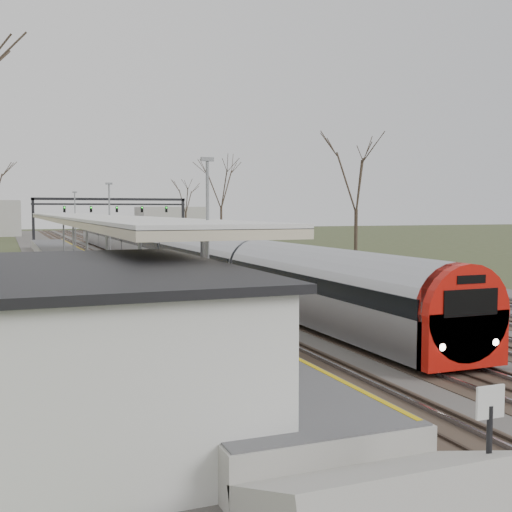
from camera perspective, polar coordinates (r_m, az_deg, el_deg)
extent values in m
cube|color=#474442|center=(61.89, -8.69, 0.02)|extent=(24.00, 160.00, 0.10)
cube|color=#4C3828|center=(60.84, -14.21, -0.09)|extent=(2.60, 160.00, 0.06)
cube|color=gray|center=(60.75, -14.88, -0.04)|extent=(0.07, 160.00, 0.12)
cube|color=gray|center=(60.93, -13.54, -0.01)|extent=(0.07, 160.00, 0.12)
cube|color=#4C3828|center=(61.38, -10.97, 0.00)|extent=(2.60, 160.00, 0.06)
cube|color=gray|center=(61.25, -11.63, 0.04)|extent=(0.07, 160.00, 0.12)
cube|color=gray|center=(61.51, -10.31, 0.08)|extent=(0.07, 160.00, 0.12)
cube|color=#4C3828|center=(62.11, -7.80, 0.08)|extent=(2.60, 160.00, 0.06)
cube|color=gray|center=(61.94, -8.44, 0.13)|extent=(0.07, 160.00, 0.12)
cube|color=gray|center=(62.28, -7.15, 0.16)|extent=(0.07, 160.00, 0.12)
cube|color=#4C3828|center=(63.03, -4.70, 0.16)|extent=(2.60, 160.00, 0.06)
cube|color=gray|center=(62.82, -5.33, 0.21)|extent=(0.07, 160.00, 0.12)
cube|color=gray|center=(63.23, -4.08, 0.24)|extent=(0.07, 160.00, 0.12)
cube|color=#4C3828|center=(64.12, -1.71, 0.24)|extent=(2.60, 160.00, 0.06)
cube|color=gray|center=(63.88, -2.31, 0.29)|extent=(0.07, 160.00, 0.12)
cube|color=gray|center=(64.36, -1.11, 0.32)|extent=(0.07, 160.00, 0.12)
cube|color=#9E9B93|center=(43.13, -15.29, -1.25)|extent=(3.50, 69.00, 1.00)
cylinder|color=slate|center=(16.00, -4.69, -2.82)|extent=(0.14, 0.14, 3.00)
cylinder|color=slate|center=(23.73, -10.28, -0.60)|extent=(0.14, 0.14, 3.00)
cylinder|color=slate|center=(31.60, -13.10, 0.52)|extent=(0.14, 0.14, 3.00)
cylinder|color=slate|center=(39.52, -14.80, 1.19)|extent=(0.14, 0.14, 3.00)
cylinder|color=slate|center=(47.47, -15.92, 1.64)|extent=(0.14, 0.14, 3.00)
cylinder|color=slate|center=(55.43, -16.73, 1.96)|extent=(0.14, 0.14, 3.00)
cube|color=silver|center=(38.48, -14.66, 3.43)|extent=(4.10, 50.00, 0.12)
cube|color=beige|center=(38.49, -14.66, 3.17)|extent=(4.10, 50.00, 0.25)
cube|color=silver|center=(13.56, -16.39, -8.10)|extent=(6.00, 9.00, 3.20)
cube|color=black|center=(90.29, -19.19, 2.99)|extent=(0.35, 0.35, 6.00)
cube|color=black|center=(93.39, -6.50, 3.22)|extent=(0.35, 0.35, 6.00)
cube|color=black|center=(91.28, -12.77, 4.95)|extent=(21.00, 0.35, 0.35)
cube|color=black|center=(91.27, -12.76, 4.51)|extent=(21.00, 0.25, 0.25)
cube|color=black|center=(90.33, -16.67, 4.00)|extent=(0.32, 0.22, 0.85)
sphere|color=#0CFF19|center=(90.19, -16.66, 4.16)|extent=(0.16, 0.16, 0.16)
cube|color=black|center=(90.69, -14.46, 4.04)|extent=(0.32, 0.22, 0.85)
sphere|color=#0CFF19|center=(90.56, -14.45, 4.20)|extent=(0.16, 0.16, 0.16)
cube|color=black|center=(91.19, -12.27, 4.08)|extent=(0.32, 0.22, 0.85)
sphere|color=#0CFF19|center=(91.05, -12.26, 4.24)|extent=(0.16, 0.16, 0.16)
cube|color=black|center=(91.82, -10.11, 4.11)|extent=(0.32, 0.22, 0.85)
sphere|color=#0CFF19|center=(91.68, -10.09, 4.26)|extent=(0.16, 0.16, 0.16)
cube|color=black|center=(92.57, -7.98, 4.13)|extent=(0.32, 0.22, 0.85)
sphere|color=#0CFF19|center=(92.43, -7.96, 4.29)|extent=(0.16, 0.16, 0.16)
cylinder|color=#2D231C|center=(54.74, 8.86, 1.80)|extent=(0.30, 0.30, 4.50)
cube|color=#9EA1A8|center=(52.15, -9.11, 0.41)|extent=(2.55, 75.00, 1.60)
cylinder|color=#9EA1A8|center=(52.11, -9.11, 1.13)|extent=(2.60, 74.70, 2.60)
cube|color=black|center=(52.11, -9.11, 1.24)|extent=(2.62, 74.40, 0.55)
cube|color=#B4110A|center=(17.77, 17.95, -7.04)|extent=(2.55, 0.50, 1.50)
cylinder|color=#B4110A|center=(17.69, 17.90, -4.79)|extent=(2.60, 0.60, 2.60)
cube|color=black|center=(17.44, 18.48, -3.93)|extent=(1.70, 0.12, 0.70)
sphere|color=white|center=(17.12, 16.15, -7.77)|extent=(0.22, 0.22, 0.22)
sphere|color=white|center=(18.19, 20.43, -7.17)|extent=(0.22, 0.22, 0.22)
cube|color=black|center=(52.22, -9.09, -0.60)|extent=(1.80, 74.00, 0.35)
cube|color=#9EA1A8|center=(117.37, -12.59, 2.40)|extent=(2.55, 75.00, 1.60)
cylinder|color=#9EA1A8|center=(117.35, -12.59, 2.72)|extent=(2.60, 74.70, 2.60)
cube|color=black|center=(117.35, -12.59, 2.77)|extent=(2.62, 74.40, 0.55)
cube|color=#B4110A|center=(80.65, -8.46, 1.68)|extent=(2.55, 0.50, 1.50)
cylinder|color=#B4110A|center=(80.67, -8.48, 2.18)|extent=(2.60, 0.60, 2.60)
cube|color=black|center=(80.40, -8.44, 2.39)|extent=(1.70, 0.12, 0.70)
sphere|color=white|center=(80.27, -9.02, 1.59)|extent=(0.22, 0.22, 0.22)
sphere|color=white|center=(80.65, -7.84, 1.62)|extent=(0.22, 0.22, 0.22)
cube|color=black|center=(117.40, -12.58, 1.95)|extent=(1.80, 74.00, 0.35)
imported|color=navy|center=(23.83, -10.26, -2.31)|extent=(0.58, 0.68, 1.57)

